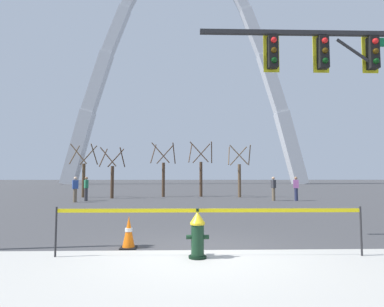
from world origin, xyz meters
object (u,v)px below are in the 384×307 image
(fire_hydrant, at_px, (198,235))
(pedestrian_near_trees, at_px, (86,188))
(monument_arch, at_px, (186,74))
(pedestrian_walking_right, at_px, (75,189))
(traffic_cone_by_hydrant, at_px, (129,232))
(pedestrian_walking_left, at_px, (273,188))
(traffic_signal_gantry, at_px, (362,81))
(pedestrian_standing_center, at_px, (296,188))

(fire_hydrant, bearing_deg, pedestrian_near_trees, 115.15)
(monument_arch, height_order, pedestrian_walking_right, monument_arch)
(traffic_cone_by_hydrant, relative_size, pedestrian_walking_left, 0.46)
(traffic_signal_gantry, relative_size, pedestrian_standing_center, 4.04)
(traffic_signal_gantry, bearing_deg, pedestrian_near_trees, 132.35)
(pedestrian_walking_right, bearing_deg, pedestrian_standing_center, 3.07)
(monument_arch, bearing_deg, pedestrian_walking_left, -82.24)
(pedestrian_standing_center, xyz_separation_m, pedestrian_walking_right, (-14.26, -0.77, 0.00))
(traffic_cone_by_hydrant, height_order, monument_arch, monument_arch)
(traffic_signal_gantry, distance_m, pedestrian_standing_center, 12.94)
(traffic_signal_gantry, xyz_separation_m, monument_arch, (-4.56, 53.78, 18.18))
(traffic_cone_by_hydrant, xyz_separation_m, monument_arch, (1.59, 54.74, 22.09))
(pedestrian_standing_center, bearing_deg, pedestrian_walking_right, -176.93)
(pedestrian_walking_left, bearing_deg, traffic_signal_gantry, -95.04)
(fire_hydrant, relative_size, pedestrian_standing_center, 0.62)
(pedestrian_standing_center, height_order, pedestrian_walking_right, same)
(monument_arch, relative_size, pedestrian_walking_right, 32.54)
(fire_hydrant, xyz_separation_m, traffic_cone_by_hydrant, (-1.54, 0.91, -0.11))
(traffic_cone_by_hydrant, distance_m, pedestrian_walking_left, 15.14)
(pedestrian_standing_center, relative_size, pedestrian_near_trees, 1.00)
(monument_arch, distance_m, pedestrian_walking_left, 47.10)
(pedestrian_near_trees, bearing_deg, fire_hydrant, -64.85)
(pedestrian_walking_left, bearing_deg, monument_arch, 97.76)
(traffic_signal_gantry, xyz_separation_m, pedestrian_near_trees, (-11.32, 12.42, -3.45))
(fire_hydrant, distance_m, pedestrian_near_trees, 15.79)
(traffic_cone_by_hydrant, bearing_deg, pedestrian_standing_center, 56.50)
(pedestrian_walking_left, height_order, pedestrian_standing_center, same)
(traffic_signal_gantry, bearing_deg, pedestrian_walking_left, 84.96)
(traffic_signal_gantry, bearing_deg, pedestrian_standing_center, 78.14)
(pedestrian_standing_center, distance_m, pedestrian_walking_right, 14.28)
(pedestrian_near_trees, bearing_deg, monument_arch, 80.73)
(monument_arch, bearing_deg, pedestrian_walking_right, -99.55)
(traffic_signal_gantry, distance_m, pedestrian_walking_right, 16.72)
(monument_arch, bearing_deg, traffic_signal_gantry, -85.15)
(pedestrian_near_trees, bearing_deg, pedestrian_walking_left, -0.41)
(fire_hydrant, xyz_separation_m, pedestrian_near_trees, (-6.71, 14.29, 0.35))
(traffic_cone_by_hydrant, height_order, pedestrian_walking_right, pedestrian_walking_right)
(pedestrian_walking_left, bearing_deg, fire_hydrant, -111.86)
(traffic_signal_gantry, relative_size, monument_arch, 0.12)
(fire_hydrant, xyz_separation_m, traffic_signal_gantry, (4.61, 1.87, 3.80))
(traffic_cone_by_hydrant, xyz_separation_m, pedestrian_standing_center, (8.72, 13.17, 0.46))
(pedestrian_standing_center, bearing_deg, traffic_cone_by_hydrant, -123.50)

